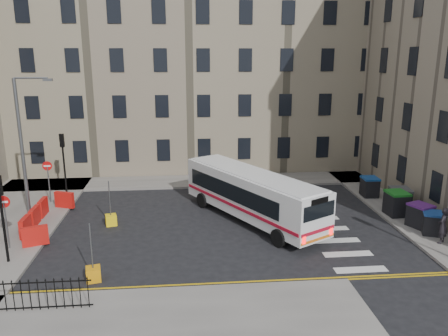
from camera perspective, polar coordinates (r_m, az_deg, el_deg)
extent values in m
plane|color=black|center=(25.33, 3.72, -7.20)|extent=(120.00, 120.00, 0.00)
cube|color=slate|center=(33.23, -8.89, -1.87)|extent=(36.00, 3.20, 0.15)
cube|color=slate|center=(31.48, 19.00, -3.45)|extent=(2.40, 26.00, 0.15)
cube|color=slate|center=(27.89, -26.59, -6.54)|extent=(6.00, 22.00, 0.15)
cube|color=gray|center=(38.88, -10.25, 12.31)|extent=(38.00, 10.50, 16.00)
cylinder|color=black|center=(31.77, -20.09, -0.23)|extent=(0.12, 0.12, 3.20)
cube|color=black|center=(31.34, -20.42, 3.39)|extent=(0.28, 0.22, 0.90)
cylinder|color=black|center=(22.25, -26.78, -7.13)|extent=(0.12, 0.12, 3.20)
cylinder|color=#595B5E|center=(27.36, -24.87, 2.18)|extent=(0.20, 0.20, 8.00)
cube|color=#595B5E|center=(26.88, -25.80, 10.68)|extent=(0.50, 0.22, 0.14)
cylinder|color=#595B5E|center=(30.15, -21.88, -1.96)|extent=(0.08, 0.08, 2.40)
cube|color=red|center=(29.78, -22.15, 0.81)|extent=(0.60, 0.04, 0.60)
cylinder|color=#595B5E|center=(23.87, -26.52, -6.70)|extent=(0.08, 0.08, 2.40)
cube|color=red|center=(23.41, -26.93, -3.26)|extent=(0.60, 0.04, 0.60)
cube|color=red|center=(25.32, -24.51, -6.98)|extent=(0.25, 1.25, 1.00)
cube|color=red|center=(26.64, -23.49, -5.82)|extent=(0.25, 1.25, 1.00)
cube|color=red|center=(27.99, -22.56, -4.77)|extent=(0.25, 1.25, 1.00)
cube|color=red|center=(28.92, -20.12, -3.93)|extent=(1.26, 0.66, 1.00)
cube|color=red|center=(23.88, -23.45, -8.14)|extent=(1.26, 0.66, 1.00)
cube|color=white|center=(25.23, 3.62, -3.31)|extent=(7.18, 10.16, 2.35)
cube|color=black|center=(24.84, 0.81, -3.11)|extent=(4.16, 7.23, 0.94)
cube|color=black|center=(26.24, 5.02, -2.19)|extent=(4.16, 7.23, 0.94)
cube|color=black|center=(29.23, -2.71, -0.31)|extent=(1.83, 1.08, 1.04)
cube|color=black|center=(21.50, 12.32, -5.52)|extent=(1.83, 1.08, 0.75)
cube|color=#A60E21|center=(24.72, 1.43, -5.04)|extent=(5.07, 8.85, 0.17)
cube|color=#A60E21|center=(26.13, 5.65, -4.02)|extent=(5.07, 8.85, 0.17)
cube|color=#FF0C0C|center=(21.32, 10.41, -9.28)|extent=(0.20, 0.15, 0.38)
cube|color=#FF0C0C|center=(22.61, 13.81, -8.05)|extent=(0.20, 0.15, 0.38)
cylinder|color=black|center=(27.65, -2.85, -4.24)|extent=(0.70, 0.95, 0.94)
cylinder|color=black|center=(28.91, 1.11, -3.38)|extent=(0.70, 0.95, 0.94)
cylinder|color=black|center=(22.32, 7.12, -9.08)|extent=(0.70, 0.95, 0.94)
cylinder|color=black|center=(23.85, 11.37, -7.67)|extent=(0.70, 0.95, 0.94)
cube|color=black|center=(25.78, 25.48, -6.61)|extent=(1.23, 1.30, 1.09)
cube|color=navy|center=(25.59, 25.62, -5.35)|extent=(1.29, 1.37, 0.11)
cube|color=black|center=(26.50, 24.19, -5.80)|extent=(1.32, 1.41, 1.17)
cube|color=#531C6C|center=(26.30, 24.34, -4.48)|extent=(1.39, 1.47, 0.12)
cube|color=black|center=(27.85, 21.58, -4.44)|extent=(1.13, 1.29, 1.30)
cube|color=#19701E|center=(27.64, 21.71, -3.04)|extent=(1.19, 1.35, 0.14)
cube|color=black|center=(28.61, 21.95, -3.99)|extent=(1.21, 1.36, 1.29)
cube|color=#3D3D40|center=(28.40, 22.09, -2.62)|extent=(1.27, 1.42, 0.13)
cube|color=black|center=(30.91, 18.48, -2.44)|extent=(1.01, 1.15, 1.18)
cube|color=navy|center=(30.73, 18.57, -1.28)|extent=(1.06, 1.21, 0.12)
imported|color=black|center=(24.63, 26.69, -6.73)|extent=(0.81, 0.79, 1.88)
cube|color=yellow|center=(25.72, -14.53, -6.59)|extent=(0.73, 0.73, 0.60)
cube|color=orange|center=(19.98, -16.68, -13.13)|extent=(0.72, 0.72, 0.60)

